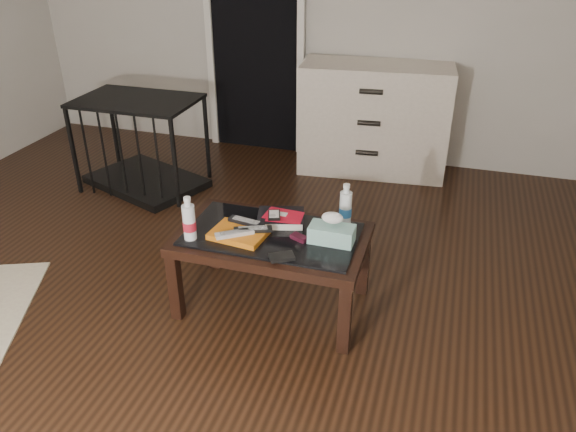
% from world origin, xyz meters
% --- Properties ---
extents(ground, '(5.00, 5.00, 0.00)m').
position_xyz_m(ground, '(0.00, 0.00, 0.00)').
color(ground, black).
rests_on(ground, ground).
extents(room_shell, '(5.00, 5.00, 5.00)m').
position_xyz_m(room_shell, '(0.00, 0.00, 1.62)').
color(room_shell, '#BDB7AE').
rests_on(room_shell, ground).
extents(doorway, '(0.90, 0.08, 2.07)m').
position_xyz_m(doorway, '(-0.40, 2.47, 1.02)').
color(doorway, black).
rests_on(doorway, ground).
extents(coffee_table, '(1.00, 0.60, 0.46)m').
position_xyz_m(coffee_table, '(0.51, 0.18, 0.40)').
color(coffee_table, black).
rests_on(coffee_table, ground).
extents(dresser, '(1.24, 0.61, 0.90)m').
position_xyz_m(dresser, '(0.71, 2.23, 0.45)').
color(dresser, beige).
rests_on(dresser, ground).
extents(pet_crate, '(1.06, 0.88, 0.71)m').
position_xyz_m(pet_crate, '(-0.98, 1.39, 0.23)').
color(pet_crate, black).
rests_on(pet_crate, ground).
extents(magazines, '(0.30, 0.24, 0.03)m').
position_xyz_m(magazines, '(0.35, 0.11, 0.48)').
color(magazines, '#C76612').
rests_on(magazines, coffee_table).
extents(remote_silver, '(0.19, 0.16, 0.02)m').
position_xyz_m(remote_silver, '(0.35, 0.06, 0.50)').
color(remote_silver, '#B4B3B8').
rests_on(remote_silver, magazines).
extents(remote_black_front, '(0.20, 0.12, 0.02)m').
position_xyz_m(remote_black_front, '(0.42, 0.13, 0.50)').
color(remote_black_front, black).
rests_on(remote_black_front, magazines).
extents(remote_black_back, '(0.21, 0.08, 0.02)m').
position_xyz_m(remote_black_back, '(0.36, 0.19, 0.50)').
color(remote_black_back, black).
rests_on(remote_black_back, magazines).
extents(textbook, '(0.29, 0.26, 0.05)m').
position_xyz_m(textbook, '(0.51, 0.32, 0.48)').
color(textbook, black).
rests_on(textbook, coffee_table).
extents(dvd_mailers, '(0.20, 0.15, 0.01)m').
position_xyz_m(dvd_mailers, '(0.53, 0.31, 0.51)').
color(dvd_mailers, '#B70C20').
rests_on(dvd_mailers, textbook).
extents(ipod, '(0.09, 0.12, 0.02)m').
position_xyz_m(ipod, '(0.49, 0.27, 0.52)').
color(ipod, black).
rests_on(ipod, dvd_mailers).
extents(flip_phone, '(0.10, 0.08, 0.02)m').
position_xyz_m(flip_phone, '(0.66, 0.16, 0.47)').
color(flip_phone, '#320B17').
rests_on(flip_phone, coffee_table).
extents(wallet, '(0.14, 0.12, 0.02)m').
position_xyz_m(wallet, '(0.63, -0.04, 0.47)').
color(wallet, black).
rests_on(wallet, coffee_table).
extents(water_bottle_left, '(0.07, 0.07, 0.24)m').
position_xyz_m(water_bottle_left, '(0.12, 0.01, 0.58)').
color(water_bottle_left, silver).
rests_on(water_bottle_left, coffee_table).
extents(water_bottle_right, '(0.08, 0.08, 0.24)m').
position_xyz_m(water_bottle_right, '(0.85, 0.39, 0.58)').
color(water_bottle_right, white).
rests_on(water_bottle_right, coffee_table).
extents(tissue_box, '(0.23, 0.12, 0.09)m').
position_xyz_m(tissue_box, '(0.83, 0.19, 0.51)').
color(tissue_box, teal).
rests_on(tissue_box, coffee_table).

